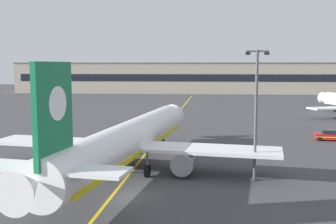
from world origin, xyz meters
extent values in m
plane|color=#3D3D3F|center=(0.00, 0.00, 0.00)|extent=(400.00, 400.00, 0.00)
cube|color=yellow|center=(0.00, 30.00, 0.00)|extent=(8.03, 179.85, 0.01)
cylinder|color=white|center=(-1.19, 8.66, 3.50)|extent=(9.64, 36.14, 3.80)
cone|color=white|center=(1.97, 27.70, 3.50)|extent=(3.99, 3.16, 3.61)
cone|color=white|center=(-4.36, -10.48, 3.90)|extent=(3.27, 3.23, 2.85)
cube|color=gold|center=(-1.19, 8.66, 2.46)|extent=(9.10, 33.28, 0.44)
cube|color=black|center=(1.66, 25.82, 4.17)|extent=(2.99, 1.55, 0.60)
cube|color=white|center=(-1.09, 9.25, 2.65)|extent=(32.35, 9.97, 0.36)
cylinder|color=gray|center=(-7.37, 9.28, 1.43)|extent=(2.86, 3.93, 2.30)
cylinder|color=black|center=(-7.07, 11.10, 1.43)|extent=(1.96, 0.50, 1.95)
cylinder|color=gray|center=(4.86, 7.25, 1.43)|extent=(2.86, 3.93, 2.30)
cylinder|color=black|center=(5.17, 9.07, 1.43)|extent=(1.96, 0.50, 1.95)
cube|color=#147042|center=(-3.77, -6.93, 8.05)|extent=(1.18, 4.80, 7.20)
cylinder|color=white|center=(-3.72, -6.63, 8.77)|extent=(0.83, 2.44, 2.40)
cube|color=white|center=(-3.87, -7.52, 4.36)|extent=(11.31, 4.56, 0.24)
cylinder|color=#4C4C51|center=(1.19, 22.96, 1.48)|extent=(0.24, 0.24, 1.60)
cylinder|color=black|center=(1.19, 22.96, 0.45)|extent=(0.54, 0.95, 0.90)
cylinder|color=#4C4C51|center=(-4.08, 7.11, 1.77)|extent=(0.24, 0.24, 1.60)
cylinder|color=black|center=(-4.08, 7.11, 0.65)|extent=(0.61, 1.35, 1.30)
cylinder|color=#4C4C51|center=(1.05, 6.26, 1.77)|extent=(0.24, 0.24, 1.60)
cylinder|color=black|center=(1.05, 6.26, 0.65)|extent=(0.61, 1.35, 1.30)
cone|color=white|center=(38.54, 72.21, 3.00)|extent=(3.60, 3.02, 3.10)
cube|color=black|center=(39.00, 70.65, 3.58)|extent=(2.61, 1.60, 0.52)
cylinder|color=#4C4C51|center=(39.70, 68.26, 1.27)|extent=(0.21, 0.21, 1.37)
cylinder|color=black|center=(39.70, 68.26, 0.39)|extent=(0.55, 0.84, 0.77)
cylinder|color=#515156|center=(11.84, 6.01, 6.44)|extent=(0.28, 0.28, 12.88)
cylinder|color=#333338|center=(11.84, 6.01, 0.05)|extent=(0.90, 0.90, 0.10)
cube|color=#515156|center=(11.84, 6.01, 12.73)|extent=(2.20, 0.16, 0.16)
cube|color=black|center=(10.94, 6.01, 12.53)|extent=(0.44, 0.36, 0.28)
cube|color=black|center=(12.74, 6.01, 12.53)|extent=(0.44, 0.36, 0.28)
cube|color=red|center=(26.13, 28.61, 0.62)|extent=(4.40, 2.33, 0.84)
cube|color=black|center=(26.23, 28.59, 1.34)|extent=(2.50, 1.87, 0.60)
cylinder|color=orange|center=(26.13, 28.61, 1.72)|extent=(0.14, 0.14, 0.14)
cube|color=yellow|center=(26.13, 28.61, 0.62)|extent=(4.19, 2.34, 0.14)
cylinder|color=black|center=(24.71, 29.68, 0.32)|extent=(0.66, 0.30, 0.64)
cylinder|color=black|center=(24.48, 27.93, 0.32)|extent=(0.66, 0.30, 0.64)
cone|color=orange|center=(0.63, 25.17, 0.28)|extent=(0.36, 0.36, 0.55)
cylinder|color=white|center=(0.63, 25.17, 0.30)|extent=(0.23, 0.23, 0.07)
cube|color=orange|center=(0.63, 25.17, 0.01)|extent=(0.44, 0.44, 0.03)
cube|color=#B2A893|center=(1.28, 131.77, 6.01)|extent=(138.65, 12.00, 12.01)
cube|color=black|center=(1.28, 125.72, 6.41)|extent=(133.10, 0.12, 2.80)
cube|color=gray|center=(1.28, 131.77, 12.21)|extent=(139.05, 12.40, 0.40)
camera|label=1|loc=(6.20, -34.24, 11.43)|focal=43.68mm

